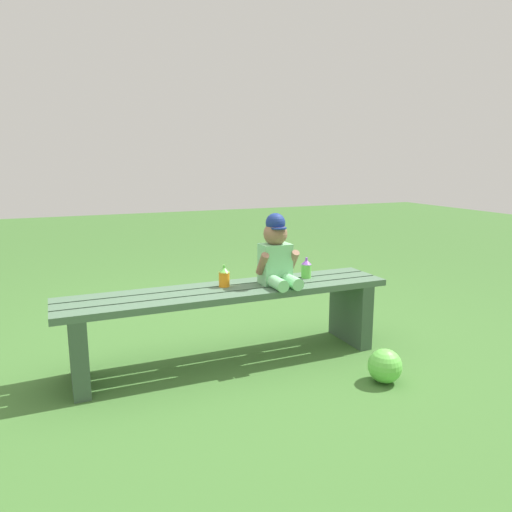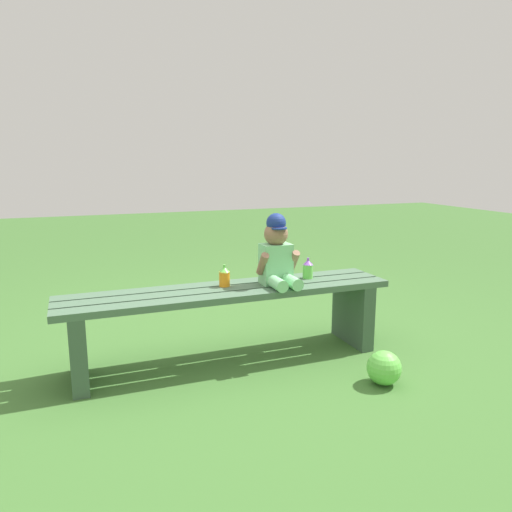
{
  "view_description": "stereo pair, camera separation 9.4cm",
  "coord_description": "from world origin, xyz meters",
  "px_view_note": "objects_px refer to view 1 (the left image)",
  "views": [
    {
      "loc": [
        -0.88,
        -2.43,
        1.12
      ],
      "look_at": [
        0.14,
        -0.05,
        0.61
      ],
      "focal_mm": 33.88,
      "sensor_mm": 36.0,
      "label": 1
    },
    {
      "loc": [
        -0.79,
        -2.46,
        1.12
      ],
      "look_at": [
        0.14,
        -0.05,
        0.61
      ],
      "focal_mm": 33.88,
      "sensor_mm": 36.0,
      "label": 2
    }
  ],
  "objects_px": {
    "sippy_cup_left": "(224,276)",
    "toy_ball": "(385,366)",
    "park_bench": "(229,310)",
    "sippy_cup_right": "(306,268)",
    "child_figure": "(277,254)"
  },
  "relations": [
    {
      "from": "sippy_cup_left",
      "to": "toy_ball",
      "type": "relative_size",
      "value": 0.71
    },
    {
      "from": "park_bench",
      "to": "sippy_cup_left",
      "type": "relative_size",
      "value": 14.89
    },
    {
      "from": "sippy_cup_left",
      "to": "sippy_cup_right",
      "type": "bearing_deg",
      "value": 0.0
    },
    {
      "from": "child_figure",
      "to": "sippy_cup_left",
      "type": "distance_m",
      "value": 0.32
    },
    {
      "from": "park_bench",
      "to": "sippy_cup_right",
      "type": "bearing_deg",
      "value": 5.15
    },
    {
      "from": "sippy_cup_left",
      "to": "child_figure",
      "type": "bearing_deg",
      "value": -12.91
    },
    {
      "from": "toy_ball",
      "to": "sippy_cup_right",
      "type": "bearing_deg",
      "value": 102.14
    },
    {
      "from": "child_figure",
      "to": "sippy_cup_right",
      "type": "distance_m",
      "value": 0.27
    },
    {
      "from": "park_bench",
      "to": "sippy_cup_left",
      "type": "xyz_separation_m",
      "value": [
        -0.01,
        0.05,
        0.18
      ]
    },
    {
      "from": "sippy_cup_left",
      "to": "toy_ball",
      "type": "height_order",
      "value": "sippy_cup_left"
    },
    {
      "from": "child_figure",
      "to": "sippy_cup_right",
      "type": "height_order",
      "value": "child_figure"
    },
    {
      "from": "child_figure",
      "to": "toy_ball",
      "type": "distance_m",
      "value": 0.83
    },
    {
      "from": "sippy_cup_left",
      "to": "sippy_cup_right",
      "type": "height_order",
      "value": "same"
    },
    {
      "from": "park_bench",
      "to": "child_figure",
      "type": "distance_m",
      "value": 0.41
    },
    {
      "from": "child_figure",
      "to": "toy_ball",
      "type": "bearing_deg",
      "value": -56.42
    }
  ]
}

